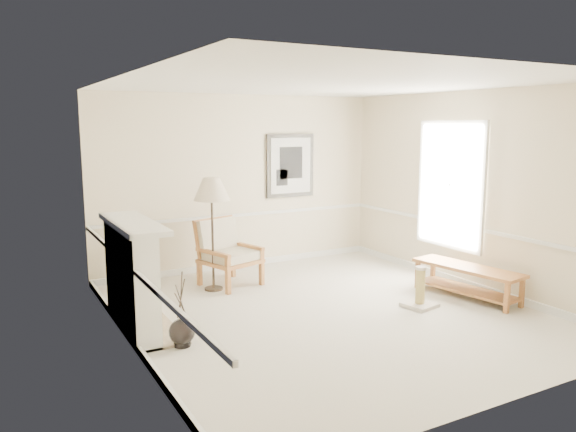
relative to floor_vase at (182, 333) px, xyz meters
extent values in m
plane|color=silver|center=(2.00, 0.15, -0.16)|extent=(5.50, 5.50, 0.00)
cube|color=beige|center=(2.00, 2.90, 1.29)|extent=(5.00, 0.04, 2.90)
cube|color=beige|center=(2.00, -2.60, 1.29)|extent=(5.00, 0.04, 2.90)
cube|color=beige|center=(-0.50, 0.15, 1.29)|extent=(0.04, 5.50, 2.90)
cube|color=beige|center=(4.50, 0.15, 1.29)|extent=(0.04, 5.50, 2.90)
cube|color=white|center=(2.00, 0.15, 2.74)|extent=(5.00, 5.50, 0.04)
cube|color=white|center=(2.00, 2.88, -0.11)|extent=(4.95, 0.04, 0.10)
cube|color=white|center=(2.00, 2.88, 0.74)|extent=(4.95, 0.04, 0.05)
cube|color=white|center=(4.46, 0.55, 1.34)|extent=(0.03, 1.20, 1.80)
cube|color=white|center=(4.45, 0.55, 1.34)|extent=(0.05, 1.34, 1.94)
cube|color=black|center=(2.95, 2.87, 1.54)|extent=(0.92, 0.04, 1.10)
cube|color=white|center=(2.95, 2.84, 1.54)|extent=(0.78, 0.01, 0.96)
cube|color=black|center=(2.95, 2.84, 1.59)|extent=(0.45, 0.01, 0.55)
cube|color=white|center=(-0.36, 0.75, 0.47)|extent=(0.28, 1.50, 1.25)
cube|color=white|center=(-0.31, 0.75, 1.12)|extent=(0.46, 1.64, 0.06)
cube|color=#C6B28E|center=(-0.21, 0.75, 0.39)|extent=(0.02, 1.05, 0.95)
cube|color=black|center=(-0.20, 0.75, 0.26)|extent=(0.02, 0.62, 0.58)
cube|color=#B3823B|center=(-0.20, 0.75, 0.00)|extent=(0.01, 0.66, 0.05)
cube|color=#C6B28E|center=(-0.20, 0.75, -0.14)|extent=(0.60, 1.50, 0.03)
sphere|color=black|center=(0.00, 0.00, 0.01)|extent=(0.29, 0.29, 0.29)
cylinder|color=black|center=(0.00, 0.00, -0.11)|extent=(0.19, 0.19, 0.08)
cylinder|color=black|center=(0.00, 0.00, 0.39)|extent=(0.07, 0.11, 0.46)
cylinder|color=black|center=(0.00, 0.00, 0.35)|extent=(0.09, 0.13, 0.37)
cylinder|color=black|center=(0.00, 0.00, 0.42)|extent=(0.04, 0.06, 0.54)
cube|color=olive|center=(1.19, 1.52, 0.05)|extent=(0.08, 0.08, 0.41)
cube|color=olive|center=(0.99, 2.16, 0.05)|extent=(0.08, 0.08, 0.41)
cube|color=olive|center=(1.82, 1.72, 0.05)|extent=(0.08, 0.08, 0.41)
cube|color=olive|center=(1.62, 2.35, 0.05)|extent=(0.08, 0.08, 0.41)
cube|color=olive|center=(1.40, 1.94, 0.22)|extent=(0.94, 0.94, 0.05)
cube|color=olive|center=(1.30, 2.26, 0.55)|extent=(0.77, 0.39, 0.59)
cube|color=olive|center=(1.09, 1.84, 0.40)|extent=(0.29, 0.73, 0.05)
cube|color=olive|center=(1.72, 2.04, 0.40)|extent=(0.29, 0.73, 0.05)
cube|color=white|center=(1.40, 1.94, 0.32)|extent=(0.86, 0.86, 0.13)
cube|color=white|center=(1.32, 2.20, 0.57)|extent=(0.72, 0.41, 0.52)
cylinder|color=black|center=(1.09, 1.84, -0.14)|extent=(0.27, 0.27, 0.03)
cylinder|color=black|center=(1.09, 1.84, 0.62)|extent=(0.03, 0.03, 1.50)
cone|color=beige|center=(1.09, 1.84, 1.34)|extent=(0.64, 0.64, 0.33)
cube|color=olive|center=(4.07, -0.23, 0.27)|extent=(0.72, 1.63, 0.05)
cube|color=olive|center=(4.07, -0.23, -0.04)|extent=(0.64, 1.51, 0.03)
cube|color=olive|center=(4.01, -0.98, 0.05)|extent=(0.06, 0.06, 0.41)
cube|color=olive|center=(4.37, -0.92, 0.05)|extent=(0.06, 0.06, 0.41)
cube|color=olive|center=(3.78, 0.45, 0.05)|extent=(0.06, 0.06, 0.41)
cube|color=olive|center=(4.13, 0.51, 0.05)|extent=(0.06, 0.06, 0.41)
cube|color=white|center=(3.22, -0.23, -0.13)|extent=(0.45, 0.45, 0.05)
cylinder|color=tan|center=(3.22, -0.23, 0.12)|extent=(0.13, 0.13, 0.46)
cylinder|color=white|center=(3.22, -0.23, 0.38)|extent=(0.14, 0.14, 0.04)
camera|label=1|loc=(-1.81, -5.69, 2.26)|focal=35.00mm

